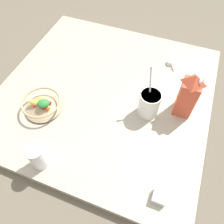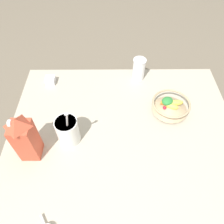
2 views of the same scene
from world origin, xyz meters
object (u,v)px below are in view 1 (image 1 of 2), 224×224
(fruit_bowl, at_px, (42,104))
(drinking_cup, at_px, (37,156))
(milk_carton, at_px, (188,95))
(spice_jar, at_px, (159,197))
(yogurt_tub, at_px, (149,103))

(fruit_bowl, bearing_deg, drinking_cup, -150.61)
(fruit_bowl, relative_size, milk_carton, 0.77)
(drinking_cup, bearing_deg, milk_carton, -46.09)
(milk_carton, relative_size, spice_jar, 4.64)
(fruit_bowl, height_order, spice_jar, fruit_bowl)
(milk_carton, height_order, yogurt_tub, yogurt_tub)
(milk_carton, bearing_deg, fruit_bowl, 110.15)
(milk_carton, height_order, drinking_cup, milk_carton)
(milk_carton, height_order, spice_jar, milk_carton)
(drinking_cup, xyz_separation_m, spice_jar, (0.04, -0.51, -0.05))
(yogurt_tub, height_order, drinking_cup, yogurt_tub)
(fruit_bowl, height_order, drinking_cup, drinking_cup)
(fruit_bowl, bearing_deg, spice_jar, -108.26)
(milk_carton, xyz_separation_m, drinking_cup, (-0.49, 0.51, -0.06))
(fruit_bowl, distance_m, spice_jar, 0.68)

